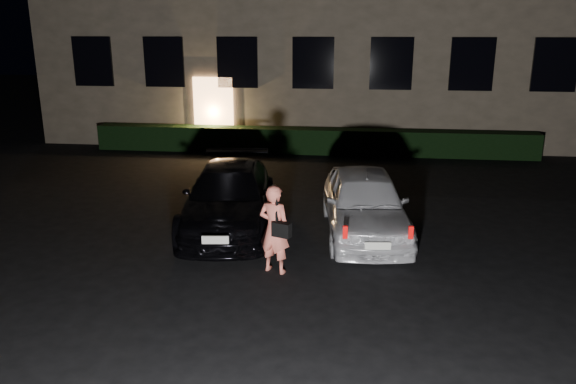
# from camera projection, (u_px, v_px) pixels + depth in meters

# --- Properties ---
(ground) EXTENTS (80.00, 80.00, 0.00)m
(ground) POSITION_uv_depth(u_px,v_px,m) (261.00, 288.00, 9.33)
(ground) COLOR black
(ground) RESTS_ON ground
(hedge) EXTENTS (15.00, 0.70, 0.85)m
(hedge) POSITION_uv_depth(u_px,v_px,m) (311.00, 141.00, 19.21)
(hedge) COLOR black
(hedge) RESTS_ON ground
(sedan) EXTENTS (2.34, 4.71, 1.31)m
(sedan) POSITION_uv_depth(u_px,v_px,m) (229.00, 197.00, 12.11)
(sedan) COLOR black
(sedan) RESTS_ON ground
(hatch) EXTENTS (2.04, 4.17, 1.37)m
(hatch) POSITION_uv_depth(u_px,v_px,m) (365.00, 203.00, 11.61)
(hatch) COLOR silver
(hatch) RESTS_ON ground
(man) EXTENTS (0.68, 0.57, 1.60)m
(man) POSITION_uv_depth(u_px,v_px,m) (275.00, 229.00, 9.76)
(man) COLOR #FF7B66
(man) RESTS_ON ground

